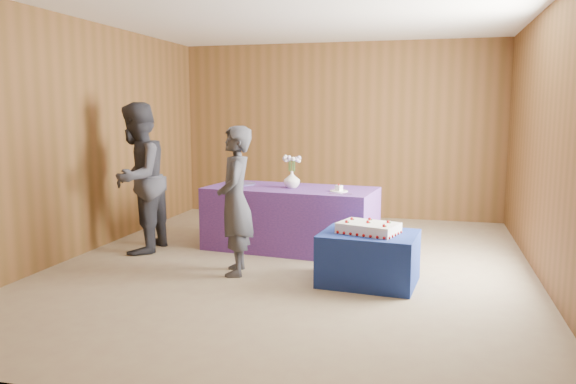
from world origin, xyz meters
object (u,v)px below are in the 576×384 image
(guest_left, at_px, (235,201))
(guest_right, at_px, (138,178))
(serving_table, at_px, (291,218))
(vase, at_px, (292,180))
(sheet_cake, at_px, (368,228))
(cake_table, at_px, (369,258))

(guest_left, distance_m, guest_right, 1.53)
(serving_table, relative_size, vase, 9.99)
(guest_left, bearing_deg, sheet_cake, 73.23)
(sheet_cake, distance_m, guest_right, 2.84)
(cake_table, distance_m, guest_left, 1.45)
(cake_table, bearing_deg, sheet_cake, -122.02)
(vase, height_order, guest_left, guest_left)
(cake_table, relative_size, vase, 4.49)
(serving_table, distance_m, vase, 0.48)
(sheet_cake, relative_size, vase, 3.27)
(sheet_cake, bearing_deg, guest_left, -162.36)
(cake_table, height_order, serving_table, serving_table)
(sheet_cake, xyz_separation_m, vase, (-1.04, 1.13, 0.30))
(cake_table, distance_m, sheet_cake, 0.30)
(guest_right, bearing_deg, guest_left, 63.71)
(serving_table, distance_m, guest_right, 1.86)
(serving_table, height_order, sheet_cake, serving_table)
(sheet_cake, height_order, guest_right, guest_right)
(cake_table, height_order, guest_left, guest_left)
(sheet_cake, height_order, guest_left, guest_left)
(cake_table, height_order, vase, vase)
(cake_table, xyz_separation_m, serving_table, (-1.07, 1.14, 0.12))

